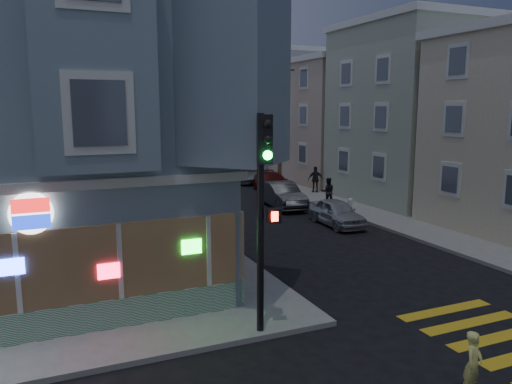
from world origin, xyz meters
TOP-DOWN VIEW (x-y plane):
  - sidewalk_ne at (23.00, 23.00)m, footprint 24.00×42.00m
  - row_house_b at (19.50, 16.00)m, footprint 12.00×8.60m
  - row_house_c at (19.50, 25.00)m, footprint 12.00×8.60m
  - row_house_d at (19.50, 34.00)m, footprint 12.00×8.60m
  - utility_pole at (12.00, 24.00)m, footprint 2.20×0.30m
  - street_tree_near at (12.20, 30.00)m, footprint 3.00×3.00m
  - street_tree_far at (12.20, 38.00)m, footprint 3.00×3.00m
  - running_child at (3.75, -1.94)m, footprint 0.60×0.50m
  - pedestrian_a at (11.30, 16.07)m, footprint 0.98×0.89m
  - pedestrian_b at (13.00, 20.46)m, footprint 1.12×0.71m
  - parked_car_a at (9.38, 12.05)m, footprint 1.78×3.98m
  - parked_car_b at (8.86, 17.25)m, footprint 2.00×4.72m
  - parked_car_c at (10.70, 22.45)m, footprint 2.35×4.84m
  - parked_car_d at (10.55, 27.65)m, footprint 2.55×4.95m
  - traffic_signal at (0.88, 2.16)m, footprint 0.70×0.63m
  - fire_hydrant at (11.30, 13.72)m, footprint 0.49×0.28m

SIDE VIEW (x-z plane):
  - sidewalk_ne at x=23.00m, z-range 0.00..0.15m
  - fire_hydrant at x=11.30m, z-range 0.17..1.02m
  - parked_car_a at x=9.38m, z-range 0.00..1.33m
  - parked_car_d at x=10.55m, z-range 0.00..1.34m
  - parked_car_c at x=10.70m, z-range 0.00..1.36m
  - running_child at x=3.75m, z-range 0.00..1.40m
  - parked_car_b at x=8.86m, z-range 0.00..1.52m
  - pedestrian_a at x=11.30m, z-range 0.15..1.81m
  - pedestrian_b at x=13.00m, z-range 0.15..1.92m
  - traffic_signal at x=0.88m, z-range 1.14..6.73m
  - street_tree_near at x=12.20m, z-range 1.29..6.59m
  - street_tree_far at x=12.20m, z-range 1.29..6.59m
  - row_house_c at x=19.50m, z-range 0.15..9.15m
  - utility_pole at x=12.00m, z-range 0.30..9.30m
  - row_house_b at x=19.50m, z-range 0.15..10.65m
  - row_house_d at x=19.50m, z-range 0.15..10.65m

